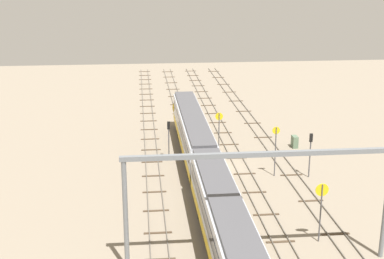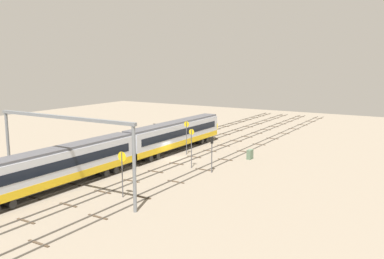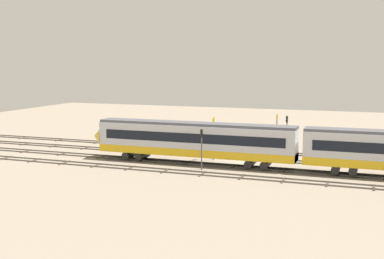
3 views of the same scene
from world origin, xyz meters
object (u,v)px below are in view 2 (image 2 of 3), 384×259
signal_light_trackside_approach (212,149)px  relay_cabinet (250,154)px  speed_sign_far_trackside (122,167)px  train (61,167)px  speed_sign_near_foreground (191,144)px  overhead_gantry (63,135)px  speed_sign_mid_trackside (186,133)px  signal_light_trackside_departure (155,133)px

signal_light_trackside_approach → relay_cabinet: (9.90, -1.28, -2.44)m
speed_sign_far_trackside → signal_light_trackside_approach: size_ratio=1.04×
train → signal_light_trackside_approach: train is taller
train → speed_sign_near_foreground: speed_sign_near_foreground is taller
overhead_gantry → speed_sign_mid_trackside: overhead_gantry is taller
signal_light_trackside_approach → signal_light_trackside_departure: 16.21m
speed_sign_far_trackside → overhead_gantry: bearing=116.2°
speed_sign_mid_trackside → speed_sign_far_trackside: speed_sign_mid_trackside is taller
speed_sign_far_trackside → signal_light_trackside_departure: (20.98, 11.07, -0.43)m
signal_light_trackside_approach → relay_cabinet: size_ratio=3.31×
signal_light_trackside_approach → train: bearing=142.7°
signal_light_trackside_departure → signal_light_trackside_approach: bearing=-115.8°
speed_sign_near_foreground → signal_light_trackside_approach: size_ratio=1.13×
signal_light_trackside_departure → speed_sign_near_foreground: bearing=-120.0°
overhead_gantry → signal_light_trackside_departure: size_ratio=4.38×
speed_sign_mid_trackside → signal_light_trackside_approach: (-7.52, -8.65, -0.28)m
overhead_gantry → signal_light_trackside_departure: overhead_gantry is taller
speed_sign_mid_trackside → speed_sign_far_trackside: bearing=-166.6°
train → speed_sign_far_trackside: speed_sign_far_trackside is taller
train → overhead_gantry: bearing=-122.6°
speed_sign_mid_trackside → speed_sign_far_trackside: size_ratio=1.06×
train → overhead_gantry: size_ratio=3.73×
speed_sign_far_trackside → relay_cabinet: bearing=-11.4°
train → relay_cabinet: size_ratio=50.97×
speed_sign_mid_trackside → signal_light_trackside_departure: 5.98m
speed_sign_far_trackside → signal_light_trackside_departure: size_ratio=1.11×
train → speed_sign_mid_trackside: speed_sign_mid_trackside is taller
speed_sign_far_trackside → signal_light_trackside_departure: speed_sign_far_trackside is taller
signal_light_trackside_departure → relay_cabinet: size_ratio=3.12×
signal_light_trackside_departure → relay_cabinet: (2.85, -15.88, -2.27)m
speed_sign_mid_trackside → speed_sign_far_trackside: (-21.45, -5.12, -0.02)m
speed_sign_far_trackside → relay_cabinet: speed_sign_far_trackside is taller
overhead_gantry → speed_sign_far_trackside: bearing=-63.8°
train → signal_light_trackside_departure: 22.52m
speed_sign_near_foreground → signal_light_trackside_approach: (-0.69, -3.59, -0.28)m
speed_sign_near_foreground → relay_cabinet: speed_sign_near_foreground is taller
speed_sign_mid_trackside → relay_cabinet: speed_sign_mid_trackside is taller
speed_sign_near_foreground → speed_sign_mid_trackside: 8.50m
relay_cabinet → speed_sign_mid_trackside: bearing=103.5°
speed_sign_near_foreground → signal_light_trackside_approach: bearing=-100.9°
relay_cabinet → speed_sign_far_trackside: bearing=168.6°
signal_light_trackside_approach → speed_sign_mid_trackside: bearing=49.0°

